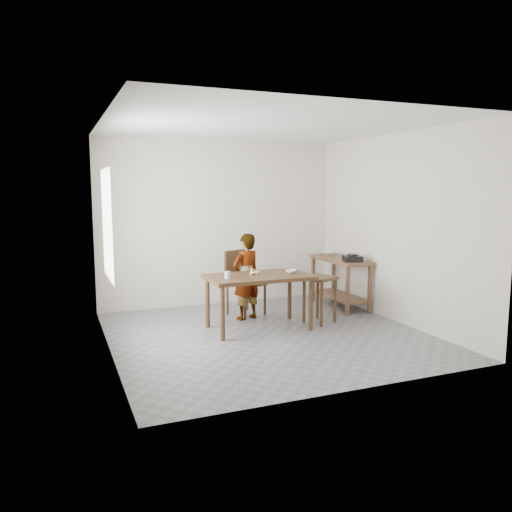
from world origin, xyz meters
name	(u,v)px	position (x,y,z in m)	size (l,w,h in m)	color
floor	(267,336)	(0.00, 0.00, -0.02)	(4.00, 4.00, 0.04)	slate
ceiling	(268,124)	(0.00, 0.00, 2.72)	(4.00, 4.00, 0.04)	white
wall_back	(219,223)	(0.00, 2.02, 1.35)	(4.00, 0.04, 2.70)	silver
wall_front	(355,251)	(0.00, -2.02, 1.35)	(4.00, 0.04, 2.70)	silver
wall_left	(105,239)	(-2.02, 0.00, 1.35)	(0.04, 4.00, 2.70)	silver
wall_right	(396,228)	(2.02, 0.00, 1.35)	(0.04, 4.00, 2.70)	silver
window_pane	(107,224)	(-1.97, 0.20, 1.50)	(0.02, 1.10, 1.30)	white
dining_table	(259,302)	(0.00, 0.30, 0.38)	(1.40, 0.80, 0.75)	#412B17
prep_counter	(340,283)	(1.72, 1.00, 0.40)	(0.50, 1.20, 0.80)	brown
child	(246,277)	(0.03, 0.85, 0.64)	(0.46, 0.31, 1.27)	white
dining_chair	(246,283)	(0.12, 1.10, 0.49)	(0.47, 0.47, 0.98)	#412B17
stool	(320,300)	(0.93, 0.27, 0.34)	(0.38, 0.38, 0.68)	#412B17
glass_tumbler	(227,275)	(-0.48, 0.22, 0.80)	(0.07, 0.07, 0.09)	silver
small_bowl	(291,271)	(0.48, 0.30, 0.77)	(0.15, 0.15, 0.05)	silver
banana	(255,272)	(-0.03, 0.37, 0.78)	(0.17, 0.12, 0.06)	#E7CB4C
serving_bowl	(328,253)	(1.72, 1.40, 0.83)	(0.24, 0.24, 0.06)	silver
gas_burner	(352,259)	(1.71, 0.63, 0.84)	(0.26, 0.26, 0.09)	black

